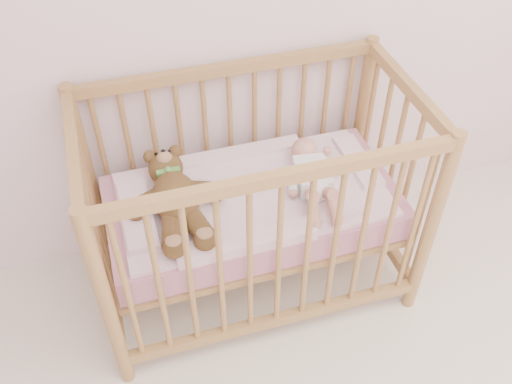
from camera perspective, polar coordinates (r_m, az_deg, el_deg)
name	(u,v)px	position (r m, az deg, el deg)	size (l,w,h in m)	color
crib	(253,205)	(2.43, -0.34, -1.27)	(1.36, 0.76, 1.00)	tan
mattress	(253,207)	(2.44, -0.34, -1.52)	(1.22, 0.62, 0.13)	#CB7E8D
blanket	(253,194)	(2.39, -0.35, -0.25)	(1.10, 0.58, 0.06)	#F8AABD
baby	(313,172)	(2.39, 5.67, 1.95)	(0.25, 0.52, 0.13)	white
teddy_bear	(176,199)	(2.27, -8.01, -0.66)	(0.41, 0.58, 0.16)	brown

